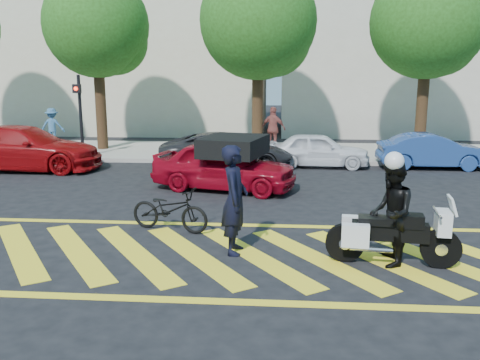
# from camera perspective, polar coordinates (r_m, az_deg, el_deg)

# --- Properties ---
(ground) EXTENTS (90.00, 90.00, 0.00)m
(ground) POSITION_cam_1_polar(r_m,az_deg,el_deg) (9.31, -1.44, -8.47)
(ground) COLOR black
(ground) RESTS_ON ground
(sidewalk) EXTENTS (60.00, 5.00, 0.15)m
(sidewalk) POSITION_cam_1_polar(r_m,az_deg,el_deg) (20.94, 1.93, 3.17)
(sidewalk) COLOR #9E998E
(sidewalk) RESTS_ON ground
(crosswalk) EXTENTS (12.33, 4.00, 0.01)m
(crosswalk) POSITION_cam_1_polar(r_m,az_deg,el_deg) (9.31, -1.68, -8.44)
(crosswalk) COLOR yellow
(crosswalk) RESTS_ON ground
(building_left) EXTENTS (16.00, 8.00, 10.00)m
(building_left) POSITION_cam_1_polar(r_m,az_deg,el_deg) (31.04, -12.64, 14.83)
(building_left) COLOR beige
(building_left) RESTS_ON ground
(building_right) EXTENTS (16.00, 8.00, 11.00)m
(building_right) POSITION_cam_1_polar(r_m,az_deg,el_deg) (30.85, 20.42, 15.34)
(building_right) COLOR beige
(building_right) RESTS_ON ground
(tree_left) EXTENTS (4.20, 4.20, 7.26)m
(tree_left) POSITION_cam_1_polar(r_m,az_deg,el_deg) (22.06, -15.43, 16.02)
(tree_left) COLOR black
(tree_left) RESTS_ON ground
(tree_center) EXTENTS (4.60, 4.60, 7.56)m
(tree_center) POSITION_cam_1_polar(r_m,az_deg,el_deg) (20.84, 2.41, 16.97)
(tree_center) COLOR black
(tree_center) RESTS_ON ground
(tree_right) EXTENTS (4.40, 4.40, 7.41)m
(tree_right) POSITION_cam_1_polar(r_m,az_deg,el_deg) (21.60, 20.64, 15.93)
(tree_right) COLOR black
(tree_right) RESTS_ON ground
(signal_pole) EXTENTS (0.28, 0.43, 3.20)m
(signal_pole) POSITION_cam_1_polar(r_m,az_deg,el_deg) (19.90, -17.56, 7.52)
(signal_pole) COLOR black
(signal_pole) RESTS_ON ground
(officer_bike) EXTENTS (0.49, 0.74, 2.00)m
(officer_bike) POSITION_cam_1_polar(r_m,az_deg,el_deg) (9.18, -0.59, -2.23)
(officer_bike) COLOR black
(officer_bike) RESTS_ON ground
(bicycle) EXTENTS (1.84, 1.07, 0.91)m
(bicycle) POSITION_cam_1_polar(r_m,az_deg,el_deg) (10.70, -7.90, -3.30)
(bicycle) COLOR black
(bicycle) RESTS_ON ground
(police_motorcycle) EXTENTS (2.26, 0.78, 1.00)m
(police_motorcycle) POSITION_cam_1_polar(r_m,az_deg,el_deg) (9.11, 16.55, -5.83)
(police_motorcycle) COLOR black
(police_motorcycle) RESTS_ON ground
(officer_moto) EXTENTS (0.79, 0.96, 1.82)m
(officer_moto) POSITION_cam_1_polar(r_m,az_deg,el_deg) (9.00, 16.59, -3.62)
(officer_moto) COLOR black
(officer_moto) RESTS_ON ground
(red_convertible) EXTENTS (4.33, 2.55, 1.38)m
(red_convertible) POSITION_cam_1_polar(r_m,az_deg,el_deg) (14.32, -1.77, 1.62)
(red_convertible) COLOR maroon
(red_convertible) RESTS_ON ground
(parked_left) EXTENTS (5.22, 2.20, 1.51)m
(parked_left) POSITION_cam_1_polar(r_m,az_deg,el_deg) (18.78, -23.07, 3.31)
(parked_left) COLOR #94090C
(parked_left) RESTS_ON ground
(parked_mid_left) EXTENTS (4.69, 2.44, 1.26)m
(parked_mid_left) POSITION_cam_1_polar(r_m,az_deg,el_deg) (17.48, -1.52, 3.29)
(parked_mid_left) COLOR black
(parked_mid_left) RESTS_ON ground
(parked_mid_right) EXTENTS (3.60, 1.58, 1.21)m
(parked_mid_right) POSITION_cam_1_polar(r_m,az_deg,el_deg) (18.13, 8.78, 3.37)
(parked_mid_right) COLOR white
(parked_mid_right) RESTS_ON ground
(parked_right) EXTENTS (3.68, 1.30, 1.21)m
(parked_right) POSITION_cam_1_polar(r_m,az_deg,el_deg) (18.83, 20.79, 3.06)
(parked_right) COLOR navy
(parked_right) RESTS_ON ground
(pedestrian_left) EXTENTS (1.09, 0.71, 1.58)m
(pedestrian_left) POSITION_cam_1_polar(r_m,az_deg,el_deg) (24.41, -20.31, 5.73)
(pedestrian_left) COLOR #33618E
(pedestrian_left) RESTS_ON sidewalk
(pedestrian_right) EXTENTS (1.13, 0.79, 1.78)m
(pedestrian_right) POSITION_cam_1_polar(r_m,az_deg,el_deg) (20.79, 3.77, 5.76)
(pedestrian_right) COLOR #9F5048
(pedestrian_right) RESTS_ON sidewalk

